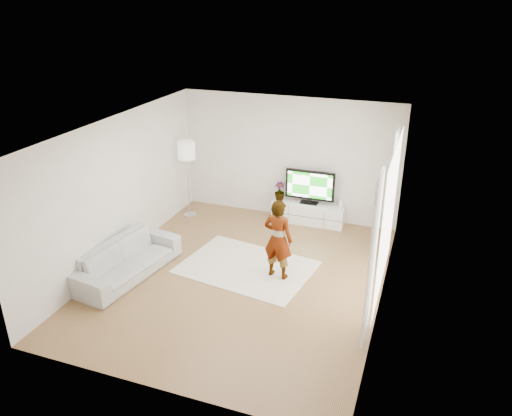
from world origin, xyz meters
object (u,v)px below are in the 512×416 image
(media_console, at_px, (308,213))
(player, at_px, (278,239))
(rug, at_px, (247,267))
(sofa, at_px, (127,260))
(television, at_px, (310,186))
(floor_lamp, at_px, (187,154))

(media_console, xyz_separation_m, player, (0.05, -2.49, 0.54))
(rug, distance_m, sofa, 2.25)
(television, relative_size, rug, 0.46)
(media_console, xyz_separation_m, television, (0.00, 0.03, 0.65))
(rug, relative_size, floor_lamp, 1.36)
(media_console, relative_size, floor_lamp, 0.92)
(sofa, bearing_deg, media_console, -28.92)
(floor_lamp, bearing_deg, television, 12.04)
(media_console, bearing_deg, sofa, -127.43)
(rug, distance_m, player, 1.01)
(media_console, height_order, television, television)
(television, bearing_deg, rug, -104.01)
(rug, height_order, player, player)
(media_console, xyz_separation_m, rug, (-0.60, -2.38, -0.22))
(media_console, xyz_separation_m, sofa, (-2.59, -3.38, 0.09))
(rug, bearing_deg, television, 75.99)
(media_console, distance_m, sofa, 4.26)
(sofa, bearing_deg, player, -62.89)
(rug, xyz_separation_m, sofa, (-1.99, -1.00, 0.32))
(television, bearing_deg, sofa, -127.21)
(media_console, height_order, player, player)
(player, distance_m, floor_lamp, 3.47)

